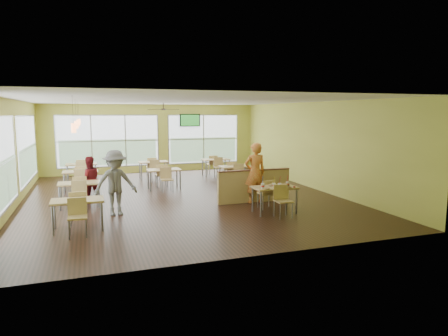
% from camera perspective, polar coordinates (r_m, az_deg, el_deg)
% --- Properties ---
extents(room, '(12.00, 12.04, 3.20)m').
position_cam_1_polar(room, '(13.32, -6.23, 2.67)').
color(room, black).
rests_on(room, ground).
extents(window_bays, '(9.24, 10.24, 2.38)m').
position_cam_1_polar(window_bays, '(16.08, -17.92, 2.77)').
color(window_bays, white).
rests_on(window_bays, room).
extents(main_table, '(1.22, 1.52, 0.87)m').
position_cam_1_polar(main_table, '(11.30, 7.22, -3.25)').
color(main_table, tan).
rests_on(main_table, floor).
extents(half_wall_divider, '(2.40, 0.14, 1.04)m').
position_cam_1_polar(half_wall_divider, '(12.61, 4.32, -2.54)').
color(half_wall_divider, tan).
rests_on(half_wall_divider, floor).
extents(dining_tables, '(6.92, 8.72, 0.87)m').
position_cam_1_polar(dining_tables, '(14.94, -11.55, -0.63)').
color(dining_tables, tan).
rests_on(dining_tables, floor).
extents(pendant_lights, '(0.11, 7.31, 0.86)m').
position_cam_1_polar(pendant_lights, '(13.63, -20.24, 5.94)').
color(pendant_lights, '#2D2119').
rests_on(pendant_lights, ceiling).
extents(ceiling_fan, '(1.25, 1.25, 0.29)m').
position_cam_1_polar(ceiling_fan, '(16.21, -8.65, 8.30)').
color(ceiling_fan, '#2D2119').
rests_on(ceiling_fan, ceiling).
extents(tv_backwall, '(1.00, 0.07, 0.60)m').
position_cam_1_polar(tv_backwall, '(19.43, -4.89, 6.81)').
color(tv_backwall, black).
rests_on(tv_backwall, wall_back).
extents(man_plaid, '(0.70, 0.47, 1.89)m').
position_cam_1_polar(man_plaid, '(12.45, 4.45, -0.70)').
color(man_plaid, '#D64217').
rests_on(man_plaid, floor).
extents(patron_maroon, '(0.80, 0.68, 1.45)m').
position_cam_1_polar(patron_maroon, '(13.25, -18.71, -1.54)').
color(patron_maroon, maroon).
rests_on(patron_maroon, floor).
extents(patron_grey, '(1.27, 0.87, 1.80)m').
position_cam_1_polar(patron_grey, '(11.32, -15.25, -2.05)').
color(patron_grey, slate).
rests_on(patron_grey, floor).
extents(cup_blue, '(0.10, 0.10, 0.37)m').
position_cam_1_polar(cup_blue, '(10.95, 5.55, -2.55)').
color(cup_blue, white).
rests_on(cup_blue, main_table).
extents(cup_yellow, '(0.09, 0.09, 0.33)m').
position_cam_1_polar(cup_yellow, '(11.13, 7.15, -2.44)').
color(cup_yellow, white).
rests_on(cup_yellow, main_table).
extents(cup_red_near, '(0.10, 0.10, 0.35)m').
position_cam_1_polar(cup_red_near, '(11.08, 7.97, -2.48)').
color(cup_red_near, white).
rests_on(cup_red_near, main_table).
extents(cup_red_far, '(0.09, 0.09, 0.33)m').
position_cam_1_polar(cup_red_far, '(11.39, 9.05, -2.24)').
color(cup_red_far, white).
rests_on(cup_red_far, main_table).
extents(food_basket, '(0.22, 0.22, 0.05)m').
position_cam_1_polar(food_basket, '(11.43, 8.88, -2.40)').
color(food_basket, black).
rests_on(food_basket, main_table).
extents(ketchup_cup, '(0.07, 0.07, 0.03)m').
position_cam_1_polar(ketchup_cup, '(11.24, 10.02, -2.67)').
color(ketchup_cup, maroon).
rests_on(ketchup_cup, main_table).
extents(wrapper_left, '(0.20, 0.19, 0.04)m').
position_cam_1_polar(wrapper_left, '(10.85, 6.18, -2.94)').
color(wrapper_left, '#A68450').
rests_on(wrapper_left, main_table).
extents(wrapper_mid, '(0.28, 0.27, 0.06)m').
position_cam_1_polar(wrapper_mid, '(11.36, 6.89, -2.43)').
color(wrapper_mid, '#A68450').
rests_on(wrapper_mid, main_table).
extents(wrapper_right, '(0.17, 0.16, 0.04)m').
position_cam_1_polar(wrapper_right, '(11.15, 9.32, -2.72)').
color(wrapper_right, '#A68450').
rests_on(wrapper_right, main_table).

